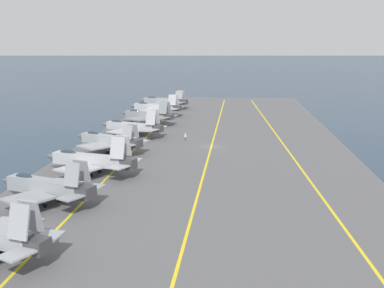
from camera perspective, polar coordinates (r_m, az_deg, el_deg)
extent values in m
plane|color=#23384C|center=(99.17, 2.31, -0.52)|extent=(2000.00, 2000.00, 0.00)
cube|color=#565659|center=(99.13, 2.31, -0.40)|extent=(191.35, 55.20, 0.40)
cube|color=yellow|center=(99.42, 11.08, -0.46)|extent=(171.95, 10.26, 0.01)
cube|color=yellow|center=(99.08, 2.31, -0.29)|extent=(172.21, 0.36, 0.01)
cube|color=yellow|center=(101.06, -6.31, -0.12)|extent=(172.21, 1.62, 0.01)
cube|color=#38383A|center=(47.08, -17.81, -11.39)|extent=(2.26, 2.27, 1.35)
cube|color=#93999E|center=(53.71, -20.68, -9.28)|extent=(5.72, 5.10, 0.28)
cube|color=#93999E|center=(46.39, -19.84, -8.67)|extent=(1.54, 2.33, 3.21)
cube|color=#93999E|center=(47.57, -18.51, -8.07)|extent=(1.54, 2.33, 3.21)
cube|color=#93999E|center=(45.86, -20.03, -12.18)|extent=(3.46, 3.16, 0.20)
cube|color=#93999E|center=(48.92, -16.60, -10.43)|extent=(3.01, 2.43, 0.20)
cylinder|color=#B2B2B7|center=(51.97, -21.80, -11.40)|extent=(0.16, 0.16, 1.67)
cylinder|color=black|center=(52.17, -21.75, -11.94)|extent=(0.38, 0.64, 0.60)
cube|color=gray|center=(65.88, -17.10, -4.80)|extent=(5.41, 11.14, 1.89)
cone|color=#5B5E60|center=(70.25, -21.07, -4.06)|extent=(2.38, 2.58, 1.79)
cube|color=#38383A|center=(61.80, -12.48, -5.64)|extent=(2.64, 2.41, 1.60)
ellipsoid|color=#232D38|center=(67.90, -19.29, -3.68)|extent=(1.86, 2.90, 1.04)
cube|color=gray|center=(63.40, -18.88, -6.14)|extent=(6.83, 6.77, 0.28)
cube|color=gray|center=(68.31, -14.92, -4.63)|extent=(5.41, 5.24, 0.28)
cube|color=gray|center=(61.10, -14.04, -3.53)|extent=(1.56, 2.29, 2.96)
cube|color=gray|center=(62.60, -12.91, -3.11)|extent=(1.56, 2.29, 2.96)
cube|color=gray|center=(60.32, -14.16, -6.15)|extent=(3.47, 3.20, 0.20)
cube|color=gray|center=(63.85, -11.54, -5.04)|extent=(3.10, 2.52, 0.20)
cylinder|color=#B2B2B7|center=(69.09, -19.61, -5.65)|extent=(0.16, 0.16, 1.44)
cylinder|color=black|center=(69.21, -19.58, -5.98)|extent=(0.40, 0.64, 0.60)
cylinder|color=#B2B2B7|center=(64.70, -17.04, -6.64)|extent=(0.16, 0.16, 1.44)
cylinder|color=black|center=(64.83, -17.02, -6.99)|extent=(0.40, 0.64, 0.60)
cylinder|color=#B2B2B7|center=(66.59, -15.53, -6.03)|extent=(0.16, 0.16, 1.44)
cylinder|color=black|center=(66.71, -15.51, -6.38)|extent=(0.40, 0.64, 0.60)
cube|color=#A8AAAF|center=(78.82, -12.22, -1.85)|extent=(5.02, 12.38, 1.83)
cone|color=#5B5E60|center=(82.88, -16.38, -1.40)|extent=(2.30, 2.71, 1.74)
cube|color=#38383A|center=(75.14, -7.51, -2.34)|extent=(2.56, 2.49, 1.56)
ellipsoid|color=#232D38|center=(80.70, -14.48, -1.01)|extent=(1.76, 3.16, 1.01)
cube|color=#A8AAAF|center=(75.87, -13.39, -2.89)|extent=(7.20, 7.23, 0.28)
cube|color=#A8AAAF|center=(81.65, -10.60, -1.75)|extent=(5.38, 5.45, 0.28)
cube|color=#A8AAAF|center=(74.38, -8.82, -0.46)|extent=(1.59, 2.52, 3.32)
cube|color=#A8AAAF|center=(76.02, -8.11, -0.18)|extent=(1.59, 2.52, 3.32)
cube|color=#A8AAAF|center=(73.42, -8.71, -2.71)|extent=(3.53, 3.31, 0.20)
cube|color=#A8AAAF|center=(77.36, -7.03, -1.92)|extent=(3.00, 2.58, 0.20)
cylinder|color=#B2B2B7|center=(81.75, -14.87, -2.70)|extent=(0.16, 0.16, 1.51)
cylinder|color=black|center=(81.86, -14.85, -3.01)|extent=(0.37, 0.64, 0.60)
cylinder|color=#B2B2B7|center=(77.51, -11.90, -3.34)|extent=(0.16, 0.16, 1.51)
cylinder|color=black|center=(77.63, -11.89, -3.66)|extent=(0.37, 0.64, 0.60)
cylinder|color=#B2B2B7|center=(79.61, -10.91, -2.90)|extent=(0.16, 0.16, 1.51)
cylinder|color=black|center=(79.72, -10.89, -3.22)|extent=(0.37, 0.64, 0.60)
cube|color=#93999E|center=(94.65, -10.04, 0.51)|extent=(6.74, 11.44, 1.75)
cone|color=#5B5E60|center=(99.28, -13.03, 0.90)|extent=(2.48, 2.75, 1.67)
cube|color=#38383A|center=(90.21, -6.67, 0.07)|extent=(2.65, 2.61, 1.49)
ellipsoid|color=#232D38|center=(96.89, -11.66, 1.21)|extent=(2.12, 3.02, 0.96)
cube|color=#93999E|center=(91.89, -11.32, -0.23)|extent=(7.45, 7.42, 0.28)
cube|color=#93999E|center=(97.17, -8.46, 0.51)|extent=(6.36, 6.13, 0.28)
cube|color=#93999E|center=(89.88, -7.71, 1.42)|extent=(1.73, 2.38, 2.61)
cube|color=#93999E|center=(91.30, -6.98, 1.60)|extent=(1.73, 2.38, 2.61)
cube|color=#93999E|center=(88.77, -7.82, -0.15)|extent=(3.58, 3.46, 0.20)
cube|color=#93999E|center=(92.26, -6.04, 0.34)|extent=(3.31, 2.92, 0.20)
cylinder|color=#B2B2B7|center=(97.90, -11.95, -0.20)|extent=(0.16, 0.16, 1.61)
cylinder|color=black|center=(98.01, -11.93, -0.49)|extent=(0.46, 0.64, 0.60)
cylinder|color=#B2B2B7|center=(93.31, -9.95, -0.70)|extent=(0.16, 0.16, 1.61)
cylinder|color=black|center=(93.41, -9.94, -1.00)|extent=(0.46, 0.64, 0.60)
cylinder|color=#B2B2B7|center=(95.12, -8.97, -0.43)|extent=(0.16, 0.16, 1.61)
cylinder|color=black|center=(95.22, -8.96, -0.73)|extent=(0.46, 0.64, 0.60)
cube|color=#A8AAAF|center=(110.00, -7.30, 2.09)|extent=(5.29, 11.80, 1.67)
cone|color=#5B5E60|center=(113.68, -10.29, 2.30)|extent=(2.21, 2.63, 1.59)
cube|color=#38383A|center=(106.57, -4.04, 1.85)|extent=(2.42, 2.43, 1.42)
ellipsoid|color=#232D38|center=(111.76, -8.90, 2.61)|extent=(1.77, 3.03, 0.92)
cube|color=#A8AAAF|center=(106.78, -8.13, 1.48)|extent=(7.57, 7.39, 0.28)
cube|color=#A8AAAF|center=(113.03, -6.16, 2.09)|extent=(6.08, 5.54, 0.28)
cube|color=#A8AAAF|center=(106.02, -4.90, 3.15)|extent=(1.65, 2.45, 3.27)
cube|color=#A8AAAF|center=(107.54, -4.45, 3.28)|extent=(1.65, 2.45, 3.27)
cube|color=#A8AAAF|center=(104.86, -4.85, 1.68)|extent=(3.53, 3.30, 0.20)
cube|color=#A8AAAF|center=(108.74, -3.72, 2.05)|extent=(3.09, 2.62, 0.20)
cylinder|color=#B2B2B7|center=(112.59, -9.21, 1.42)|extent=(0.16, 0.16, 1.57)
cylinder|color=black|center=(112.67, -9.20, 1.17)|extent=(0.40, 0.64, 0.60)
cylinder|color=#B2B2B7|center=(108.68, -7.05, 1.11)|extent=(0.16, 0.16, 1.57)
cylinder|color=black|center=(108.77, -7.05, 0.86)|extent=(0.40, 0.64, 0.60)
cylinder|color=#B2B2B7|center=(110.66, -6.44, 1.32)|extent=(0.16, 0.16, 1.57)
cylinder|color=black|center=(110.75, -6.43, 1.07)|extent=(0.40, 0.64, 0.60)
cube|color=gray|center=(127.16, -5.51, 3.46)|extent=(6.38, 11.85, 1.58)
cone|color=#5B5E60|center=(131.33, -8.06, 3.66)|extent=(2.30, 2.73, 1.50)
cube|color=#38383A|center=(123.18, -2.72, 3.24)|extent=(2.46, 2.55, 1.34)
ellipsoid|color=#232D38|center=(129.21, -6.87, 3.89)|extent=(1.99, 3.08, 0.87)
cube|color=gray|center=(124.20, -6.26, 3.01)|extent=(7.49, 7.48, 0.28)
cube|color=gray|center=(129.84, -4.48, 3.42)|extent=(6.19, 6.13, 0.28)
cube|color=gray|center=(122.88, -3.46, 4.30)|extent=(1.79, 2.50, 3.01)
cube|color=gray|center=(124.26, -3.04, 4.38)|extent=(1.79, 2.50, 3.01)
cube|color=gray|center=(121.62, -3.46, 3.12)|extent=(3.62, 3.48, 0.20)
cube|color=gray|center=(125.28, -2.38, 3.38)|extent=(3.27, 2.92, 0.20)
cylinder|color=#B2B2B7|center=(130.03, -7.14, 2.87)|extent=(0.16, 0.16, 1.72)
cylinder|color=black|center=(130.12, -7.14, 2.63)|extent=(0.44, 0.64, 0.60)
cylinder|color=#B2B2B7|center=(125.81, -5.31, 2.62)|extent=(0.16, 0.16, 1.72)
cylinder|color=black|center=(125.90, -5.31, 2.37)|extent=(0.44, 0.64, 0.60)
cylinder|color=#B2B2B7|center=(127.61, -4.75, 2.75)|extent=(0.16, 0.16, 1.72)
cylinder|color=black|center=(127.70, -4.75, 2.51)|extent=(0.44, 0.64, 0.60)
cube|color=#A8AAAF|center=(141.97, -4.48, 4.40)|extent=(4.80, 12.46, 1.73)
cone|color=#5B5E60|center=(145.10, -7.08, 4.50)|extent=(2.18, 2.69, 1.65)
cube|color=#38383A|center=(139.08, -1.70, 4.28)|extent=(2.44, 2.45, 1.47)
ellipsoid|color=#232D38|center=(143.47, -5.86, 4.78)|extent=(1.68, 3.17, 0.95)
cube|color=#A8AAAF|center=(138.68, -4.93, 3.98)|extent=(7.27, 7.28, 0.28)
cube|color=#A8AAAF|center=(145.07, -3.74, 4.34)|extent=(5.40, 5.43, 0.28)
cube|color=#A8AAAF|center=(138.46, -2.37, 5.23)|extent=(1.48, 2.51, 2.97)
cube|color=#A8AAAF|center=(140.13, -2.08, 5.31)|extent=(1.48, 2.51, 2.97)
cube|color=#A8AAAF|center=(137.18, -2.25, 4.17)|extent=(3.52, 3.30, 0.20)
cube|color=#A8AAAF|center=(141.35, -1.55, 4.40)|extent=(2.98, 2.57, 0.20)
cylinder|color=#B2B2B7|center=(144.17, -6.14, 3.77)|extent=(0.16, 0.16, 1.81)
cylinder|color=black|center=(144.25, -6.14, 3.53)|extent=(0.36, 0.64, 0.60)
cylinder|color=#B2B2B7|center=(140.59, -4.21, 3.60)|extent=(0.16, 0.16, 1.81)
cylinder|color=black|center=(140.68, -4.20, 3.36)|extent=(0.36, 0.64, 0.60)
cylinder|color=#B2B2B7|center=(142.78, -3.81, 3.73)|extent=(0.16, 0.16, 1.81)
cylinder|color=black|center=(142.87, -3.80, 3.49)|extent=(0.36, 0.64, 0.60)
cube|color=gray|center=(159.15, -3.51, 5.11)|extent=(4.98, 12.85, 1.85)
cone|color=#5B5E60|center=(162.24, -5.93, 5.19)|extent=(2.30, 2.78, 1.75)
cube|color=#38383A|center=(156.28, -0.94, 5.01)|extent=(2.57, 2.54, 1.57)
ellipsoid|color=#232D38|center=(160.63, -4.79, 5.46)|extent=(1.76, 3.27, 1.02)
cube|color=gray|center=(155.61, -3.91, 4.73)|extent=(7.65, 7.58, 0.28)
cube|color=gray|center=(162.49, -2.83, 5.04)|extent=(5.75, 5.58, 0.28)
cube|color=gray|center=(155.64, -1.55, 5.82)|extent=(1.43, 2.56, 2.68)
cube|color=gray|center=(157.43, -1.29, 5.89)|extent=(1.43, 2.56, 2.68)
cube|color=gray|center=(154.32, -1.43, 4.92)|extent=(3.55, 3.36, 0.20)
cube|color=gray|center=(158.62, -0.81, 5.11)|extent=(2.98, 2.63, 0.20)
cylinder|color=#B2B2B7|center=(161.29, -5.05, 4.57)|extent=(0.16, 0.16, 1.53)
cylinder|color=black|center=(161.35, -5.05, 4.40)|extent=(0.36, 0.64, 0.60)
cylinder|color=#B2B2B7|center=(157.66, -3.25, 4.43)|extent=(0.16, 0.16, 1.53)
cylinder|color=black|center=(157.72, -3.25, 4.26)|extent=(0.36, 0.64, 0.60)
cylinder|color=#B2B2B7|center=(160.02, -2.89, 4.54)|extent=(0.16, 0.16, 1.53)
cylinder|color=black|center=(160.08, -2.89, 4.38)|extent=(0.36, 0.64, 0.60)
cylinder|color=#4C473D|center=(104.77, -0.78, 0.60)|extent=(0.24, 0.24, 0.83)
cube|color=white|center=(104.64, -0.78, 0.98)|extent=(0.45, 0.39, 0.57)
sphere|color=beige|center=(104.57, -0.78, 1.20)|extent=(0.22, 0.22, 0.22)
sphere|color=white|center=(104.55, -0.78, 1.23)|extent=(0.24, 0.24, 0.24)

